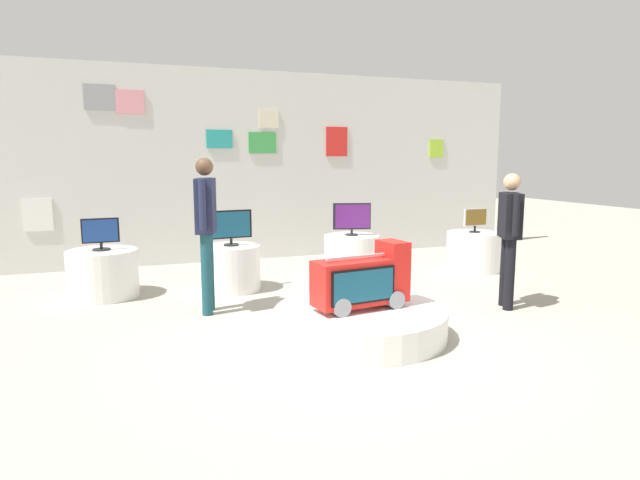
{
  "coord_description": "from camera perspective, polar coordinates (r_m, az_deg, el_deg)",
  "views": [
    {
      "loc": [
        -2.18,
        -4.87,
        1.8
      ],
      "look_at": [
        -0.06,
        0.89,
        0.86
      ],
      "focal_mm": 30.32,
      "sensor_mm": 36.0,
      "label": 1
    }
  ],
  "objects": [
    {
      "name": "back_wall_display",
      "position": [
        9.65,
        -7.21,
        7.71
      ],
      "size": [
        10.37,
        0.13,
        3.29
      ],
      "color": "silver",
      "rests_on": "ground"
    },
    {
      "name": "display_pedestal_center_rear",
      "position": [
        9.02,
        15.92,
        -1.16
      ],
      "size": [
        0.86,
        0.86,
        0.62
      ],
      "primitive_type": "cylinder",
      "color": "white",
      "rests_on": "ground"
    },
    {
      "name": "novelty_firetruck_tv",
      "position": [
        5.46,
        4.53,
        -4.43
      ],
      "size": [
        1.02,
        0.5,
        0.67
      ],
      "color": "gray",
      "rests_on": "main_display_pedestal"
    },
    {
      "name": "main_display_pedestal",
      "position": [
        5.57,
        4.26,
        -8.64
      ],
      "size": [
        1.75,
        1.75,
        0.29
      ],
      "primitive_type": "cylinder",
      "color": "white",
      "rests_on": "ground"
    },
    {
      "name": "display_pedestal_right_rear",
      "position": [
        8.37,
        3.35,
        -1.6
      ],
      "size": [
        0.85,
        0.85,
        0.62
      ],
      "primitive_type": "cylinder",
      "color": "white",
      "rests_on": "ground"
    },
    {
      "name": "display_pedestal_left_rear",
      "position": [
        7.58,
        -21.93,
        -3.3
      ],
      "size": [
        0.89,
        0.89,
        0.62
      ],
      "primitive_type": "cylinder",
      "color": "white",
      "rests_on": "ground"
    },
    {
      "name": "tv_on_center_rear",
      "position": [
        8.95,
        16.08,
        2.17
      ],
      "size": [
        0.42,
        0.17,
        0.38
      ],
      "color": "black",
      "rests_on": "display_pedestal_center_rear"
    },
    {
      "name": "ground_plane",
      "position": [
        5.63,
        3.78,
        -9.98
      ],
      "size": [
        30.0,
        30.0,
        0.0
      ],
      "primitive_type": "plane",
      "color": "#A8A091"
    },
    {
      "name": "tv_on_left_rear",
      "position": [
        7.49,
        -22.16,
        0.68
      ],
      "size": [
        0.46,
        0.22,
        0.42
      ],
      "color": "black",
      "rests_on": "display_pedestal_left_rear"
    },
    {
      "name": "tv_on_right_rear",
      "position": [
        8.28,
        3.4,
        2.39
      ],
      "size": [
        0.57,
        0.19,
        0.5
      ],
      "color": "black",
      "rests_on": "display_pedestal_right_rear"
    },
    {
      "name": "display_pedestal_far_right",
      "position": [
        7.49,
        -9.28,
        -2.91
      ],
      "size": [
        0.78,
        0.78,
        0.62
      ],
      "primitive_type": "cylinder",
      "color": "white",
      "rests_on": "ground"
    },
    {
      "name": "tv_on_far_right",
      "position": [
        7.4,
        -9.39,
        1.47
      ],
      "size": [
        0.58,
        0.2,
        0.48
      ],
      "color": "black",
      "rests_on": "display_pedestal_far_right"
    },
    {
      "name": "shopper_browsing_rear",
      "position": [
        6.33,
        -11.94,
        1.79
      ],
      "size": [
        0.3,
        0.54,
        1.8
      ],
      "color": "#194751",
      "rests_on": "ground"
    },
    {
      "name": "shopper_browsing_near_truck",
      "position": [
        6.81,
        19.37,
        1.0
      ],
      "size": [
        0.34,
        0.52,
        1.62
      ],
      "color": "black",
      "rests_on": "ground"
    }
  ]
}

